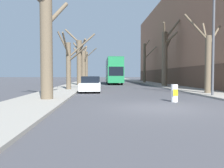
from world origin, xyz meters
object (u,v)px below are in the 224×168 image
street_tree_left_2 (79,60)px  double_decker_bus (114,70)px  street_tree_right_0 (207,60)px  street_tree_right_1 (165,56)px  street_tree_left_4 (87,64)px  street_tree_left_1 (69,62)px  street_tree_right_2 (145,62)px  parked_car_0 (91,84)px  street_tree_left_0 (46,35)px  street_tree_left_3 (83,64)px  traffic_bollard (174,93)px  parked_car_1 (93,82)px  lamp_post (212,26)px

street_tree_left_2 → double_decker_bus: bearing=49.6°
street_tree_right_0 → street_tree_right_1: size_ratio=0.71×
street_tree_left_4 → street_tree_left_1: bearing=-90.0°
street_tree_right_2 → street_tree_right_1: bearing=-89.9°
street_tree_left_2 → street_tree_right_1: street_tree_right_1 is taller
street_tree_left_4 → parked_car_0: street_tree_left_4 is taller
parked_car_0 → street_tree_right_1: bearing=42.5°
street_tree_left_2 → street_tree_right_0: 18.51m
street_tree_left_0 → parked_car_0: 7.71m
street_tree_left_1 → street_tree_left_3: size_ratio=0.76×
double_decker_bus → traffic_bollard: (1.78, -25.52, -1.92)m
street_tree_right_0 → street_tree_right_2: size_ratio=0.75×
street_tree_left_1 → parked_car_0: (2.12, -1.89, -2.10)m
street_tree_left_2 → street_tree_right_0: street_tree_left_2 is taller
parked_car_1 → traffic_bollard: (5.00, -14.02, -0.14)m
street_tree_left_0 → double_decker_bus: (5.52, 24.47, -1.44)m
street_tree_left_3 → street_tree_right_0: bearing=-63.9°
double_decker_bus → traffic_bollard: size_ratio=11.52×
street_tree_left_2 → street_tree_right_0: (11.33, -14.61, -0.94)m
double_decker_bus → street_tree_left_1: bearing=-108.5°
street_tree_left_0 → street_tree_right_0: bearing=17.3°
street_tree_left_1 → street_tree_left_2: (0.00, 9.69, 0.89)m
street_tree_left_0 → street_tree_right_0: street_tree_left_0 is taller
street_tree_left_0 → street_tree_right_2: 30.35m
lamp_post → street_tree_left_1: bearing=146.7°
street_tree_right_1 → parked_car_0: (-9.40, -8.61, -3.38)m
street_tree_left_1 → parked_car_1: bearing=64.5°
street_tree_right_0 → street_tree_left_3: bearing=116.1°
double_decker_bus → traffic_bollard: double_decker_bus is taller
street_tree_right_2 → parked_car_1: size_ratio=1.86×
street_tree_right_0 → double_decker_bus: street_tree_right_0 is taller
street_tree_left_2 → lamp_post: lamp_post is taller
street_tree_left_3 → street_tree_right_1: (11.55, -11.52, 0.58)m
street_tree_right_0 → traffic_bollard: (-4.21, -4.64, -2.22)m
double_decker_bus → street_tree_right_2: bearing=30.0°
double_decker_bus → lamp_post: size_ratio=1.30×
street_tree_right_0 → street_tree_right_2: bearing=89.6°
street_tree_right_0 → traffic_bollard: size_ratio=6.33×
parked_car_1 → lamp_post: 14.84m
lamp_post → street_tree_left_4: bearing=106.9°
street_tree_left_0 → traffic_bollard: (7.30, -1.05, -3.37)m
street_tree_left_2 → street_tree_left_3: street_tree_left_2 is taller
street_tree_left_1 → street_tree_left_2: street_tree_left_2 is taller
street_tree_left_1 → double_decker_bus: (5.35, 15.96, -0.34)m
street_tree_left_1 → street_tree_left_4: (-0.02, 27.95, 1.18)m
street_tree_right_2 → parked_car_1: 18.04m
street_tree_left_2 → street_tree_right_1: (11.52, -2.97, 0.39)m
street_tree_left_0 → double_decker_bus: street_tree_left_0 is taller
street_tree_right_0 → double_decker_bus: (-5.99, 20.88, -0.29)m
double_decker_bus → lamp_post: 23.65m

